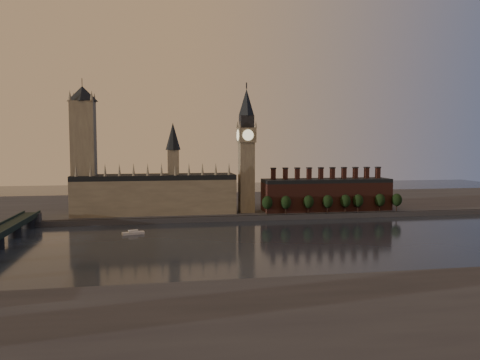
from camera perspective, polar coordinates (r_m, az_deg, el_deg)
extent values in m
plane|color=black|center=(284.24, 2.95, -7.95)|extent=(900.00, 900.00, 0.00)
cube|color=#414246|center=(370.61, -0.16, -4.72)|extent=(900.00, 4.00, 4.00)
cube|color=#414246|center=(458.65, -2.08, -2.95)|extent=(900.00, 180.00, 4.00)
cube|color=gray|center=(387.96, -10.31, -1.99)|extent=(130.00, 30.00, 28.00)
cube|color=black|center=(386.52, -10.34, 0.37)|extent=(130.00, 30.00, 4.00)
cube|color=gray|center=(386.14, -8.14, 1.88)|extent=(9.00, 9.00, 24.00)
cone|color=black|center=(385.82, -8.18, 5.29)|extent=(12.00, 12.00, 22.00)
cone|color=gray|center=(377.20, -19.37, 1.15)|extent=(2.60, 2.60, 10.00)
cone|color=gray|center=(375.59, -17.76, 1.18)|extent=(2.60, 2.60, 10.00)
cone|color=gray|center=(374.28, -16.13, 1.21)|extent=(2.60, 2.60, 10.00)
cone|color=gray|center=(373.28, -14.49, 1.23)|extent=(2.60, 2.60, 10.00)
cone|color=gray|center=(372.58, -12.85, 1.26)|extent=(2.60, 2.60, 10.00)
cone|color=gray|center=(372.20, -11.20, 1.28)|extent=(2.60, 2.60, 10.00)
cone|color=gray|center=(372.12, -9.55, 1.30)|extent=(2.60, 2.60, 10.00)
cone|color=gray|center=(372.35, -7.90, 1.32)|extent=(2.60, 2.60, 10.00)
cone|color=gray|center=(372.88, -6.25, 1.34)|extent=(2.60, 2.60, 10.00)
cone|color=gray|center=(373.73, -4.61, 1.36)|extent=(2.60, 2.60, 10.00)
cone|color=gray|center=(374.88, -2.97, 1.38)|extent=(2.60, 2.60, 10.00)
cone|color=gray|center=(376.33, -1.35, 1.40)|extent=(2.60, 2.60, 10.00)
cube|color=gray|center=(390.06, -18.49, 2.45)|extent=(18.00, 18.00, 90.00)
cone|color=black|center=(391.84, -18.67, 9.93)|extent=(24.00, 24.00, 12.00)
cylinder|color=#232326|center=(392.48, -18.70, 10.80)|extent=(0.50, 0.50, 12.00)
cone|color=gray|center=(385.05, -20.04, 9.69)|extent=(3.00, 3.00, 8.00)
cone|color=gray|center=(382.65, -17.65, 9.79)|extent=(3.00, 3.00, 8.00)
cone|color=gray|center=(400.76, -19.64, 9.49)|extent=(3.00, 3.00, 8.00)
cone|color=gray|center=(398.44, -17.34, 9.57)|extent=(3.00, 3.00, 8.00)
cube|color=gray|center=(388.37, 0.79, 0.31)|extent=(12.00, 12.00, 58.00)
cube|color=gray|center=(387.44, 0.79, 5.48)|extent=(14.00, 14.00, 12.00)
cube|color=#232326|center=(387.80, 0.79, 7.10)|extent=(11.00, 11.00, 10.00)
cone|color=black|center=(388.87, 0.80, 9.46)|extent=(13.00, 13.00, 22.00)
cylinder|color=#232326|center=(390.29, 0.80, 11.43)|extent=(1.00, 1.00, 5.00)
cylinder|color=beige|center=(380.37, 1.00, 5.50)|extent=(9.00, 0.50, 9.00)
cylinder|color=beige|center=(394.51, 0.60, 5.46)|extent=(9.00, 0.50, 9.00)
cylinder|color=beige|center=(386.16, -0.26, 5.48)|extent=(0.50, 9.00, 9.00)
cylinder|color=beige|center=(388.85, 1.84, 5.47)|extent=(0.50, 9.00, 9.00)
cone|color=gray|center=(380.15, 0.01, 6.86)|extent=(2.00, 2.00, 6.00)
cone|color=gray|center=(382.62, 1.94, 6.84)|extent=(2.00, 2.00, 6.00)
cone|color=gray|center=(392.95, -0.32, 6.78)|extent=(2.00, 2.00, 6.00)
cone|color=gray|center=(395.34, 1.55, 6.76)|extent=(2.00, 2.00, 6.00)
cube|color=#552920|center=(408.76, 10.48, -1.95)|extent=(110.00, 25.00, 24.00)
cube|color=black|center=(407.50, 10.50, -0.07)|extent=(110.00, 25.00, 3.00)
cube|color=#552920|center=(393.13, 4.08, 0.71)|extent=(3.50, 3.50, 9.00)
cube|color=#232326|center=(392.84, 4.09, 1.44)|extent=(4.20, 4.20, 1.00)
cube|color=#552920|center=(395.79, 5.55, 0.73)|extent=(3.50, 3.50, 9.00)
cube|color=#232326|center=(395.50, 5.55, 1.45)|extent=(4.20, 4.20, 1.00)
cube|color=#552920|center=(398.71, 7.00, 0.74)|extent=(3.50, 3.50, 9.00)
cube|color=#232326|center=(398.42, 7.00, 1.46)|extent=(4.20, 4.20, 1.00)
cube|color=#552920|center=(401.88, 8.42, 0.76)|extent=(3.50, 3.50, 9.00)
cube|color=#232326|center=(401.59, 8.43, 1.47)|extent=(4.20, 4.20, 1.00)
cube|color=#552920|center=(405.29, 9.82, 0.77)|extent=(3.50, 3.50, 9.00)
cube|color=#232326|center=(405.01, 9.83, 1.48)|extent=(4.20, 4.20, 1.00)
cube|color=#552920|center=(408.94, 11.20, 0.78)|extent=(3.50, 3.50, 9.00)
cube|color=#232326|center=(408.66, 11.21, 1.48)|extent=(4.20, 4.20, 1.00)
cube|color=#552920|center=(412.82, 12.55, 0.79)|extent=(3.50, 3.50, 9.00)
cube|color=#232326|center=(412.54, 12.56, 1.49)|extent=(4.20, 4.20, 1.00)
cube|color=#552920|center=(416.93, 13.88, 0.81)|extent=(3.50, 3.50, 9.00)
cube|color=#232326|center=(416.65, 13.89, 1.49)|extent=(4.20, 4.20, 1.00)
cube|color=#552920|center=(421.25, 15.18, 0.82)|extent=(3.50, 3.50, 9.00)
cube|color=#232326|center=(420.98, 15.19, 1.50)|extent=(4.20, 4.20, 1.00)
cube|color=#552920|center=(425.79, 16.45, 0.83)|extent=(3.50, 3.50, 9.00)
cube|color=#232326|center=(425.52, 16.47, 1.50)|extent=(4.20, 4.20, 1.00)
cylinder|color=black|center=(379.96, 3.33, -3.73)|extent=(0.80, 0.80, 6.00)
ellipsoid|color=black|center=(379.09, 3.34, -2.76)|extent=(8.60, 8.60, 10.75)
cylinder|color=black|center=(382.75, 5.61, -3.69)|extent=(0.80, 0.80, 6.00)
ellipsoid|color=black|center=(381.88, 5.62, -2.72)|extent=(8.60, 8.60, 10.75)
cylinder|color=black|center=(388.55, 8.34, -3.59)|extent=(0.80, 0.80, 6.00)
ellipsoid|color=black|center=(387.70, 8.35, -2.64)|extent=(8.60, 8.60, 10.75)
cylinder|color=black|center=(393.34, 10.63, -3.52)|extent=(0.80, 0.80, 6.00)
ellipsoid|color=black|center=(392.50, 10.64, -2.58)|extent=(8.60, 8.60, 10.75)
cylinder|color=black|center=(399.63, 12.71, -3.43)|extent=(0.80, 0.80, 6.00)
ellipsoid|color=black|center=(398.81, 12.73, -2.51)|extent=(8.60, 8.60, 10.75)
cylinder|color=black|center=(403.94, 14.18, -3.38)|extent=(0.80, 0.80, 6.00)
ellipsoid|color=black|center=(403.12, 14.19, -2.46)|extent=(8.60, 8.60, 10.75)
cylinder|color=black|center=(413.43, 16.66, -3.25)|extent=(0.80, 0.80, 6.00)
ellipsoid|color=black|center=(412.64, 16.68, -2.35)|extent=(8.60, 8.60, 10.75)
cylinder|color=black|center=(419.06, 18.54, -3.19)|extent=(0.80, 0.80, 6.00)
ellipsoid|color=black|center=(418.27, 18.57, -2.31)|extent=(8.60, 8.60, 10.75)
cube|color=#414246|center=(376.19, -24.19, -4.20)|extent=(14.00, 8.00, 6.00)
cylinder|color=#232326|center=(339.50, -25.79, -5.68)|extent=(8.00, 8.00, 7.75)
cylinder|color=#232326|center=(371.87, -24.36, -4.79)|extent=(8.00, 8.00, 7.75)
cube|color=silver|center=(325.04, -12.89, -6.33)|extent=(15.28, 7.74, 1.68)
cube|color=silver|center=(324.77, -12.89, -6.08)|extent=(6.88, 4.62, 1.26)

